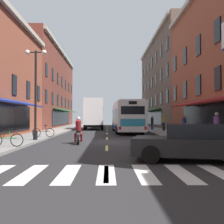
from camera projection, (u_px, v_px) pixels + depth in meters
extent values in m
cube|color=#28282B|center=(107.00, 143.00, 17.86)|extent=(34.80, 80.00, 0.10)
cube|color=#DBCC4C|center=(106.00, 173.00, 7.86)|extent=(0.14, 2.40, 0.01)
cube|color=#DBCC4C|center=(107.00, 148.00, 14.36)|extent=(0.14, 2.40, 0.01)
cube|color=#DBCC4C|center=(107.00, 138.00, 20.86)|extent=(0.14, 2.40, 0.01)
cube|color=#DBCC4C|center=(107.00, 133.00, 27.35)|extent=(0.14, 2.40, 0.01)
cube|color=#DBCC4C|center=(107.00, 130.00, 33.85)|extent=(0.14, 2.40, 0.01)
cube|color=#DBCC4C|center=(107.00, 128.00, 40.35)|extent=(0.14, 2.40, 0.01)
cube|color=#DBCC4C|center=(107.00, 127.00, 46.85)|extent=(0.14, 2.40, 0.01)
cube|color=#DBCC4C|center=(107.00, 126.00, 53.35)|extent=(0.14, 2.40, 0.01)
cube|color=silver|center=(30.00, 174.00, 7.82)|extent=(0.50, 2.80, 0.01)
cube|color=silver|center=(68.00, 173.00, 7.84)|extent=(0.50, 2.80, 0.01)
cube|color=silver|center=(106.00, 173.00, 7.86)|extent=(0.50, 2.80, 0.01)
cube|color=silver|center=(144.00, 173.00, 7.88)|extent=(0.50, 2.80, 0.01)
cube|color=silver|center=(182.00, 173.00, 7.90)|extent=(0.50, 2.80, 0.01)
cube|color=silver|center=(220.00, 173.00, 7.92)|extent=(0.50, 2.80, 0.01)
cube|color=gray|center=(16.00, 141.00, 17.76)|extent=(3.00, 80.00, 0.14)
cube|color=gray|center=(196.00, 141.00, 17.96)|extent=(3.00, 80.00, 0.14)
cube|color=navy|center=(5.00, 100.00, 17.80)|extent=(1.38, 14.93, 0.44)
cube|color=black|center=(14.00, 85.00, 21.63)|extent=(0.10, 1.00, 1.60)
cube|color=black|center=(28.00, 90.00, 25.43)|extent=(0.10, 1.00, 1.60)
cube|color=black|center=(39.00, 93.00, 29.24)|extent=(0.10, 1.00, 1.60)
cube|color=brown|center=(37.00, 89.00, 44.45)|extent=(8.00, 26.57, 12.49)
cube|color=#B2AD9E|center=(63.00, 53.00, 44.63)|extent=(0.44, 26.07, 0.40)
cube|color=black|center=(62.00, 118.00, 44.42)|extent=(0.10, 16.00, 2.10)
cube|color=#1E6638|center=(67.00, 110.00, 44.46)|extent=(1.38, 14.93, 0.44)
cube|color=black|center=(47.00, 96.00, 33.05)|extent=(0.10, 1.00, 1.60)
cube|color=black|center=(53.00, 98.00, 36.86)|extent=(0.10, 1.00, 1.60)
cube|color=black|center=(58.00, 100.00, 40.67)|extent=(0.10, 1.00, 1.60)
cube|color=black|center=(62.00, 102.00, 44.47)|extent=(0.10, 1.00, 1.60)
cube|color=black|center=(66.00, 103.00, 48.28)|extent=(0.10, 1.00, 1.60)
cube|color=black|center=(69.00, 104.00, 52.09)|extent=(0.10, 1.00, 1.60)
cube|color=black|center=(71.00, 105.00, 55.90)|extent=(0.10, 1.00, 1.60)
cube|color=black|center=(47.00, 70.00, 33.11)|extent=(0.10, 1.00, 1.60)
cube|color=black|center=(53.00, 75.00, 36.92)|extent=(0.10, 1.00, 1.60)
cube|color=black|center=(58.00, 79.00, 40.73)|extent=(0.10, 1.00, 1.60)
cube|color=black|center=(62.00, 82.00, 44.54)|extent=(0.10, 1.00, 1.60)
cube|color=black|center=(66.00, 85.00, 48.35)|extent=(0.10, 1.00, 1.60)
cube|color=black|center=(69.00, 87.00, 52.15)|extent=(0.10, 1.00, 1.60)
cube|color=black|center=(71.00, 89.00, 55.96)|extent=(0.10, 1.00, 1.60)
cube|color=black|center=(218.00, 118.00, 18.01)|extent=(0.10, 16.00, 2.10)
cube|color=maroon|center=(207.00, 100.00, 18.02)|extent=(1.38, 14.93, 0.44)
cube|color=black|center=(218.00, 78.00, 18.06)|extent=(0.10, 1.00, 1.60)
cube|color=black|center=(199.00, 85.00, 21.87)|extent=(0.10, 1.00, 1.60)
cube|color=black|center=(185.00, 90.00, 25.68)|extent=(0.10, 1.00, 1.60)
cube|color=black|center=(175.00, 94.00, 29.49)|extent=(0.10, 1.00, 1.60)
cube|color=black|center=(217.00, 31.00, 18.13)|extent=(0.10, 1.00, 1.60)
cube|color=black|center=(198.00, 46.00, 21.94)|extent=(0.10, 1.00, 1.60)
cube|color=black|center=(185.00, 56.00, 25.74)|extent=(0.10, 1.00, 1.60)
cube|color=black|center=(175.00, 64.00, 29.55)|extent=(0.10, 1.00, 1.60)
cube|color=brown|center=(176.00, 84.00, 44.85)|extent=(8.00, 26.57, 14.29)
cube|color=#B2AD9E|center=(151.00, 43.00, 44.91)|extent=(0.44, 26.07, 0.40)
cube|color=black|center=(152.00, 118.00, 44.67)|extent=(0.10, 16.00, 2.10)
cube|color=#1E6638|center=(148.00, 110.00, 44.68)|extent=(1.38, 14.93, 0.44)
cube|color=black|center=(167.00, 96.00, 33.30)|extent=(0.10, 1.00, 1.60)
cube|color=black|center=(161.00, 98.00, 37.11)|extent=(0.10, 1.00, 1.60)
cube|color=black|center=(156.00, 100.00, 40.91)|extent=(0.10, 1.00, 1.60)
cube|color=black|center=(152.00, 102.00, 44.72)|extent=(0.10, 1.00, 1.60)
cube|color=black|center=(149.00, 103.00, 48.53)|extent=(0.10, 1.00, 1.60)
cube|color=black|center=(146.00, 104.00, 52.34)|extent=(0.10, 1.00, 1.60)
cube|color=black|center=(143.00, 105.00, 56.15)|extent=(0.10, 1.00, 1.60)
cube|color=black|center=(167.00, 70.00, 33.36)|extent=(0.10, 1.00, 1.60)
cube|color=black|center=(161.00, 75.00, 37.17)|extent=(0.10, 1.00, 1.60)
cube|color=black|center=(156.00, 79.00, 40.98)|extent=(0.10, 1.00, 1.60)
cube|color=black|center=(152.00, 82.00, 44.78)|extent=(0.10, 1.00, 1.60)
cube|color=black|center=(148.00, 85.00, 48.59)|extent=(0.10, 1.00, 1.60)
cube|color=black|center=(145.00, 87.00, 52.40)|extent=(0.10, 1.00, 1.60)
cube|color=black|center=(143.00, 89.00, 56.21)|extent=(0.10, 1.00, 1.60)
cube|color=black|center=(167.00, 44.00, 33.42)|extent=(0.10, 1.00, 1.60)
cube|color=black|center=(161.00, 52.00, 37.23)|extent=(0.10, 1.00, 1.60)
cube|color=black|center=(156.00, 58.00, 41.04)|extent=(0.10, 1.00, 1.60)
cube|color=black|center=(152.00, 63.00, 44.85)|extent=(0.10, 1.00, 1.60)
cube|color=black|center=(148.00, 67.00, 48.66)|extent=(0.10, 1.00, 1.60)
cube|color=black|center=(145.00, 71.00, 52.46)|extent=(0.10, 1.00, 1.60)
cube|color=black|center=(143.00, 74.00, 56.27)|extent=(0.10, 1.00, 1.60)
cube|color=silver|center=(127.00, 116.00, 28.90)|extent=(2.82, 11.31, 2.75)
cube|color=silver|center=(127.00, 103.00, 28.93)|extent=(2.59, 10.11, 0.16)
cube|color=black|center=(126.00, 115.00, 29.20)|extent=(2.80, 8.91, 0.96)
cube|color=#193899|center=(127.00, 127.00, 28.88)|extent=(2.84, 10.91, 0.36)
cube|color=black|center=(122.00, 115.00, 34.48)|extent=(2.25, 0.17, 1.10)
cube|color=black|center=(133.00, 110.00, 23.33)|extent=(2.05, 0.17, 0.70)
cube|color=teal|center=(133.00, 123.00, 23.30)|extent=(2.15, 0.15, 0.64)
cube|color=black|center=(133.00, 103.00, 23.33)|extent=(0.70, 0.12, 0.28)
cube|color=red|center=(120.00, 128.00, 23.23)|extent=(0.20, 0.08, 0.28)
cube|color=red|center=(146.00, 128.00, 23.32)|extent=(0.20, 0.08, 0.28)
cylinder|color=black|center=(114.00, 127.00, 32.45)|extent=(0.32, 1.01, 1.00)
cylinder|color=black|center=(134.00, 127.00, 32.55)|extent=(0.32, 1.01, 1.00)
cylinder|color=black|center=(117.00, 129.00, 25.70)|extent=(0.32, 1.01, 1.00)
cylinder|color=black|center=(142.00, 129.00, 25.80)|extent=(0.32, 1.01, 1.00)
cube|color=black|center=(94.00, 118.00, 38.85)|extent=(2.37, 2.15, 2.40)
cube|color=black|center=(94.00, 112.00, 39.86)|extent=(2.00, 0.17, 0.80)
cube|color=white|center=(94.00, 112.00, 35.24)|extent=(2.59, 5.29, 3.30)
cube|color=navy|center=(103.00, 110.00, 35.31)|extent=(0.17, 3.12, 0.90)
cube|color=black|center=(94.00, 125.00, 36.24)|extent=(2.15, 6.93, 0.24)
cylinder|color=black|center=(86.00, 126.00, 38.57)|extent=(0.31, 0.91, 0.90)
cylinder|color=black|center=(102.00, 126.00, 38.69)|extent=(0.31, 0.91, 0.90)
cylinder|color=black|center=(85.00, 127.00, 34.37)|extent=(0.31, 0.91, 0.90)
cylinder|color=black|center=(102.00, 127.00, 34.48)|extent=(0.31, 0.91, 0.90)
cube|color=#144723|center=(96.00, 124.00, 45.59)|extent=(1.98, 4.70, 0.61)
cube|color=black|center=(96.00, 121.00, 45.42)|extent=(1.76, 2.56, 0.48)
cube|color=red|center=(91.00, 123.00, 43.26)|extent=(0.20, 0.06, 0.14)
cube|color=red|center=(101.00, 123.00, 43.32)|extent=(0.20, 0.06, 0.14)
cylinder|color=black|center=(91.00, 125.00, 47.18)|extent=(0.24, 0.65, 0.64)
cylinder|color=black|center=(101.00, 125.00, 47.25)|extent=(0.24, 0.65, 0.64)
cylinder|color=black|center=(90.00, 125.00, 43.93)|extent=(0.24, 0.65, 0.64)
cylinder|color=black|center=(101.00, 125.00, 44.00)|extent=(0.24, 0.65, 0.64)
cube|color=black|center=(197.00, 146.00, 10.00)|extent=(4.92, 2.90, 0.63)
cube|color=black|center=(202.00, 131.00, 9.97)|extent=(2.82, 2.26, 0.54)
cylinder|color=black|center=(151.00, 155.00, 9.46)|extent=(0.67, 0.36, 0.64)
cylinder|color=black|center=(154.00, 149.00, 11.21)|extent=(0.67, 0.36, 0.64)
cylinder|color=black|center=(79.00, 138.00, 17.47)|extent=(0.15, 0.63, 0.62)
cylinder|color=black|center=(78.00, 140.00, 16.02)|extent=(0.17, 0.63, 0.62)
cylinder|color=#B2B2B7|center=(79.00, 133.00, 17.35)|extent=(0.10, 0.33, 0.68)
ellipsoid|color=maroon|center=(79.00, 130.00, 16.93)|extent=(0.36, 0.58, 0.28)
cube|color=black|center=(78.00, 132.00, 16.54)|extent=(0.30, 0.58, 0.12)
cube|color=#B2B2B7|center=(78.00, 137.00, 16.75)|extent=(0.27, 0.42, 0.30)
cylinder|color=#B2B2B7|center=(79.00, 127.00, 17.26)|extent=(0.62, 0.09, 0.04)
cylinder|color=maroon|center=(78.00, 125.00, 16.61)|extent=(0.37, 0.48, 0.66)
sphere|color=#B2B2B7|center=(78.00, 119.00, 16.73)|extent=(0.26, 0.26, 0.26)
cylinder|color=maroon|center=(75.00, 137.00, 16.61)|extent=(0.17, 0.37, 0.56)
cylinder|color=maroon|center=(81.00, 137.00, 16.65)|extent=(0.17, 0.37, 0.56)
torus|color=black|center=(36.00, 133.00, 20.54)|extent=(0.67, 0.10, 0.66)
torus|color=black|center=(50.00, 133.00, 20.47)|extent=(0.67, 0.10, 0.66)
cylinder|color=black|center=(43.00, 131.00, 20.50)|extent=(1.00, 0.12, 0.04)
cylinder|color=black|center=(46.00, 129.00, 20.50)|extent=(0.14, 0.05, 0.50)
cube|color=black|center=(46.00, 125.00, 20.50)|extent=(0.21, 0.14, 0.06)
cylinder|color=black|center=(37.00, 125.00, 20.54)|extent=(0.07, 0.48, 0.03)
torus|color=black|center=(17.00, 140.00, 13.76)|extent=(0.66, 0.06, 0.66)
cylinder|color=#1E7F3F|center=(6.00, 138.00, 13.74)|extent=(1.00, 0.06, 0.04)
cylinder|color=#1E7F3F|center=(10.00, 135.00, 13.75)|extent=(0.14, 0.04, 0.50)
cube|color=black|center=(10.00, 129.00, 13.76)|extent=(0.20, 0.12, 0.06)
cylinder|color=black|center=(164.00, 127.00, 30.30)|extent=(0.28, 0.28, 0.88)
cylinder|color=#B29947|center=(164.00, 120.00, 30.31)|extent=(0.36, 0.36, 0.68)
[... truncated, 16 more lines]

